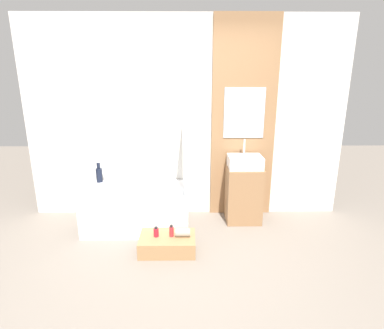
# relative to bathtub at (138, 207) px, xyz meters

# --- Properties ---
(ground_plane) EXTENTS (12.00, 12.00, 0.00)m
(ground_plane) POSITION_rel_bathtub_xyz_m (0.61, -1.15, -0.25)
(ground_plane) COLOR slate
(wall_tiled_back) EXTENTS (4.20, 0.06, 2.60)m
(wall_tiled_back) POSITION_rel_bathtub_xyz_m (0.61, 0.43, 1.05)
(wall_tiled_back) COLOR silver
(wall_tiled_back) RESTS_ON ground_plane
(wall_wood_accent) EXTENTS (0.84, 0.04, 2.60)m
(wall_wood_accent) POSITION_rel_bathtub_xyz_m (1.37, 0.38, 1.06)
(wall_wood_accent) COLOR #8E6642
(wall_wood_accent) RESTS_ON ground_plane
(bathtub) EXTENTS (1.28, 0.75, 0.49)m
(bathtub) POSITION_rel_bathtub_xyz_m (0.00, 0.00, 0.00)
(bathtub) COLOR white
(bathtub) RESTS_ON ground_plane
(glass_shower_screen) EXTENTS (0.01, 0.48, 1.13)m
(glass_shower_screen) POSITION_rel_bathtub_xyz_m (0.61, -0.12, 0.81)
(glass_shower_screen) COLOR silver
(glass_shower_screen) RESTS_ON bathtub
(wooden_step_bench) EXTENTS (0.61, 0.39, 0.17)m
(wooden_step_bench) POSITION_rel_bathtub_xyz_m (0.41, -0.60, -0.16)
(wooden_step_bench) COLOR #997047
(wooden_step_bench) RESTS_ON ground_plane
(vanity_cabinet) EXTENTS (0.45, 0.41, 0.73)m
(vanity_cabinet) POSITION_rel_bathtub_xyz_m (1.37, 0.15, 0.12)
(vanity_cabinet) COLOR #8E6642
(vanity_cabinet) RESTS_ON ground_plane
(sink) EXTENTS (0.43, 0.34, 0.35)m
(sink) POSITION_rel_bathtub_xyz_m (1.37, 0.15, 0.56)
(sink) COLOR white
(sink) RESTS_ON vanity_cabinet
(vase_tall_dark) EXTENTS (0.08, 0.08, 0.26)m
(vase_tall_dark) POSITION_rel_bathtub_xyz_m (-0.55, 0.29, 0.35)
(vase_tall_dark) COLOR black
(vase_tall_dark) RESTS_ON bathtub
(vase_round_light) EXTENTS (0.09, 0.09, 0.09)m
(vase_round_light) POSITION_rel_bathtub_xyz_m (-0.42, 0.28, 0.29)
(vase_round_light) COLOR silver
(vase_round_light) RESTS_ON bathtub
(bottle_soap_primary) EXTENTS (0.06, 0.06, 0.11)m
(bottle_soap_primary) POSITION_rel_bathtub_xyz_m (0.29, -0.60, -0.03)
(bottle_soap_primary) COLOR #B21928
(bottle_soap_primary) RESTS_ON wooden_step_bench
(bottle_soap_secondary) EXTENTS (0.05, 0.05, 0.13)m
(bottle_soap_secondary) POSITION_rel_bathtub_xyz_m (0.46, -0.60, -0.02)
(bottle_soap_secondary) COLOR red
(bottle_soap_secondary) RESTS_ON wooden_step_bench
(towel_roll) EXTENTS (0.16, 0.09, 0.09)m
(towel_roll) POSITION_rel_bathtub_xyz_m (0.58, -0.60, -0.03)
(towel_roll) COLOR gray
(towel_roll) RESTS_ON wooden_step_bench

